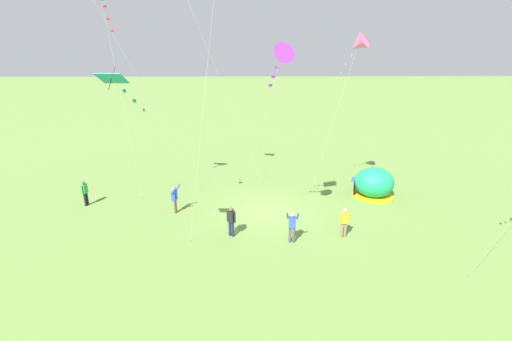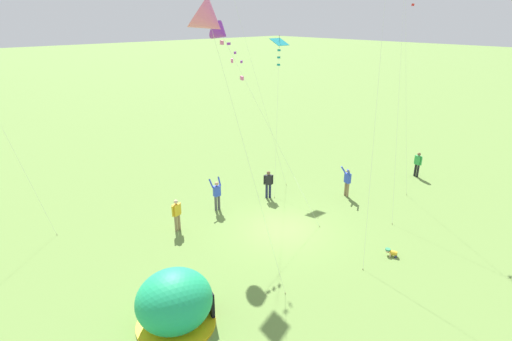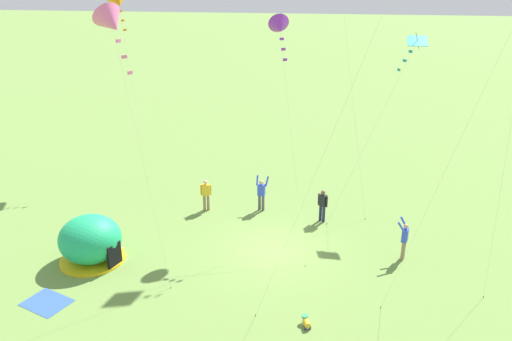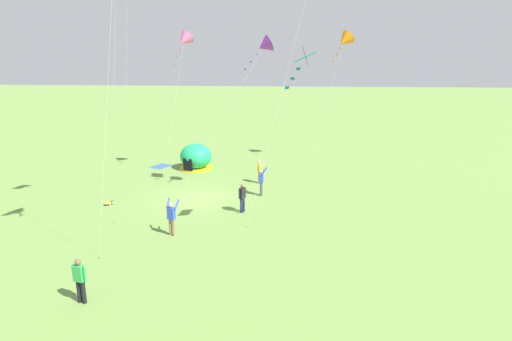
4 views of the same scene
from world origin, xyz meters
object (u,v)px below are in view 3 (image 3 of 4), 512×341
Objects in this scene: person_arms_raised at (261,193)px; kite_teal at (414,46)px; person_with_toddler at (206,193)px; kite_orange at (118,0)px; toddler_crawling at (306,322)px; kite_pink at (112,22)px; person_watching_sky at (323,204)px; person_flying_kite at (404,239)px; kite_purple at (280,27)px; popup_tent at (90,240)px.

person_arms_raised is 10.71m from kite_teal.
person_with_toddler is (-2.90, -0.47, -0.03)m from person_arms_raised.
kite_orange is (-9.61, 5.72, 9.33)m from person_arms_raised.
kite_pink is (-7.62, 2.90, 9.96)m from toddler_crawling.
kite_pink reaches higher than person_watching_sky.
kite_pink is (-11.49, -2.39, 9.14)m from person_flying_kite.
kite_orange is at bearing 169.24° from kite_teal.
kite_teal is at bearing 19.50° from kite_purple.
kite_orange reaches higher than person_flying_kite.
kite_purple reaches higher than person_flying_kite.
kite_purple reaches higher than person_watching_sky.
popup_tent is 15.45m from kite_orange.
person_watching_sky is at bearing -2.76° from person_with_toddler.
person_flying_kite is (13.49, 2.42, 0.00)m from popup_tent.
person_flying_kite is 9.75m from kite_teal.
kite_purple is (-6.13, 4.01, 8.46)m from person_flying_kite.
popup_tent is at bearing 163.38° from toddler_crawling.
person_flying_kite is 21.25m from kite_orange.
person_arms_raised is 1.10× the size of person_with_toddler.
person_flying_kite is 0.21× the size of kite_teal.
toddler_crawling is at bearing -91.25° from person_watching_sky.
person_arms_raised is 14.57m from kite_orange.
popup_tent is at bearing -138.85° from kite_purple.
popup_tent is 12.93m from kite_purple.
kite_orange is 12.93m from kite_pink.
toddler_crawling is 0.32× the size of person_watching_sky.
person_arms_raised is at bearing -30.76° from kite_orange.
person_flying_kite is 4.77m from person_watching_sky.
person_watching_sky is (-3.69, 3.02, -0.03)m from person_flying_kite.
kite_purple is at bearing 146.79° from person_flying_kite.
kite_orange is at bearing 149.24° from person_arms_raised.
kite_purple is at bearing 157.91° from person_watching_sky.
person_watching_sky is at bearing -140.85° from kite_teal.
person_arms_raised is 0.17× the size of kite_pink.
person_with_toddler is at bearing -163.65° from kite_teal.
kite_teal is 0.90× the size of kite_purple.
kite_orange is at bearing 153.22° from person_watching_sky.
person_with_toddler is at bearing -170.69° from person_arms_raised.
kite_purple reaches higher than toddler_crawling.
popup_tent is 1.63× the size of person_watching_sky.
person_watching_sky is at bearing 88.75° from toddler_crawling.
kite_orange is 1.03× the size of kite_pink.
person_arms_raised is 0.21× the size of kite_teal.
person_flying_kite is at bearing -18.63° from person_with_toddler.
person_flying_kite is 11.19m from kite_purple.
popup_tent is 11.21m from person_watching_sky.
kite_pink is (5.06, -11.90, -0.18)m from kite_orange.
kite_teal is 6.94m from kite_purple.
popup_tent is 0.26× the size of kite_pink.
person_flying_kite is (6.94, -3.79, 0.00)m from person_arms_raised.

